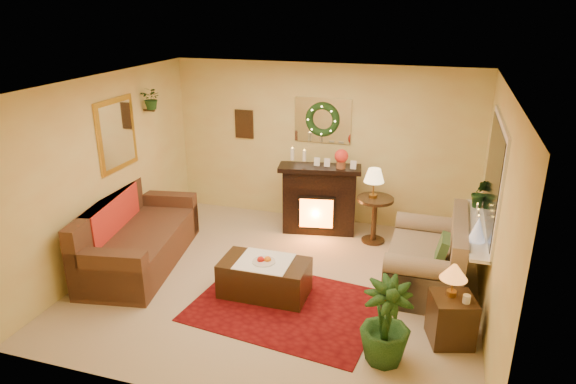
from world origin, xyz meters
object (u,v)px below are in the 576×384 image
(side_table_round, at_px, (374,222))
(loveseat, at_px, (426,253))
(fireplace, at_px, (319,199))
(end_table_square, at_px, (451,319))
(coffee_table, at_px, (265,279))
(sofa, at_px, (140,235))

(side_table_round, bearing_deg, loveseat, -51.56)
(loveseat, bearing_deg, fireplace, 146.67)
(side_table_round, bearing_deg, end_table_square, -62.59)
(fireplace, xyz_separation_m, end_table_square, (2.05, -2.35, -0.28))
(side_table_round, distance_m, end_table_square, 2.52)
(loveseat, relative_size, end_table_square, 2.95)
(fireplace, distance_m, coffee_table, 2.08)
(sofa, height_order, fireplace, fireplace)
(loveseat, xyz_separation_m, side_table_round, (-0.82, 1.03, -0.10))
(end_table_square, bearing_deg, loveseat, 105.76)
(fireplace, xyz_separation_m, side_table_round, (0.89, -0.11, -0.23))
(sofa, height_order, end_table_square, sofa)
(loveseat, relative_size, coffee_table, 1.47)
(loveseat, xyz_separation_m, coffee_table, (-1.91, -0.90, -0.21))
(fireplace, height_order, side_table_round, fireplace)
(loveseat, bearing_deg, side_table_round, 128.95)
(sofa, bearing_deg, coffee_table, -18.00)
(sofa, distance_m, end_table_square, 4.23)
(end_table_square, distance_m, coffee_table, 2.27)
(fireplace, xyz_separation_m, coffee_table, (-0.19, -2.05, -0.34))
(fireplace, height_order, coffee_table, fireplace)
(sofa, height_order, loveseat, sofa)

